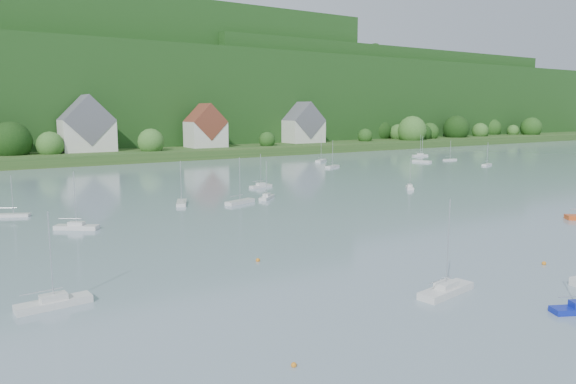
# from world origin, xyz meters

# --- Properties ---
(far_shore_strip) EXTENTS (600.00, 60.00, 3.00)m
(far_shore_strip) POSITION_xyz_m (0.00, 200.00, 1.50)
(far_shore_strip) COLOR #274F1D
(far_shore_strip) RESTS_ON ground
(forested_ridge) EXTENTS (620.00, 181.22, 69.89)m
(forested_ridge) POSITION_xyz_m (0.39, 268.57, 22.89)
(forested_ridge) COLOR #133B13
(forested_ridge) RESTS_ON ground
(village_building_2) EXTENTS (16.00, 11.44, 18.00)m
(village_building_2) POSITION_xyz_m (5.00, 188.00, 10.27)
(village_building_2) COLOR silver
(village_building_2) RESTS_ON far_shore_strip
(village_building_3) EXTENTS (13.00, 10.40, 15.50)m
(village_building_3) POSITION_xyz_m (45.00, 186.00, 9.43)
(village_building_3) COLOR silver
(village_building_3) RESTS_ON far_shore_strip
(village_building_4) EXTENTS (15.00, 10.40, 16.50)m
(village_building_4) POSITION_xyz_m (90.00, 190.00, 9.59)
(village_building_4) COLOR silver
(village_building_4) RESTS_ON far_shore_strip
(near_sailboat_3) EXTENTS (6.48, 2.73, 8.48)m
(near_sailboat_3) POSITION_xyz_m (2.19, 39.32, 0.45)
(near_sailboat_3) COLOR silver
(near_sailboat_3) RESTS_ON ground
(near_sailboat_6) EXTENTS (6.01, 2.10, 7.96)m
(near_sailboat_6) POSITION_xyz_m (-27.35, 54.66, 0.43)
(near_sailboat_6) COLOR silver
(near_sailboat_6) RESTS_ON ground
(mooring_buoy_0) EXTENTS (0.37, 0.37, 0.37)m
(mooring_buoy_0) POSITION_xyz_m (-16.47, 35.29, 0.00)
(mooring_buoy_0) COLOR orange
(mooring_buoy_0) RESTS_ON ground
(mooring_buoy_2) EXTENTS (0.45, 0.45, 0.45)m
(mooring_buoy_2) POSITION_xyz_m (18.06, 40.05, 0.00)
(mooring_buoy_2) COLOR orange
(mooring_buoy_2) RESTS_ON ground
(mooring_buoy_3) EXTENTS (0.45, 0.45, 0.45)m
(mooring_buoy_3) POSITION_xyz_m (-6.61, 57.31, 0.00)
(mooring_buoy_3) COLOR orange
(mooring_buoy_3) RESTS_ON ground
(far_sailboat_cluster) EXTENTS (195.19, 71.68, 8.71)m
(far_sailboat_cluster) POSITION_xyz_m (3.99, 117.77, 0.37)
(far_sailboat_cluster) COLOR silver
(far_sailboat_cluster) RESTS_ON ground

